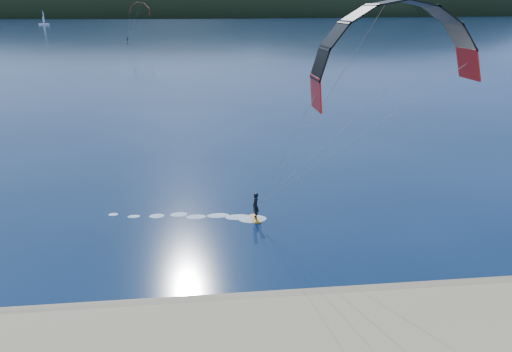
{
  "coord_description": "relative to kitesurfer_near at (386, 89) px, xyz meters",
  "views": [
    {
      "loc": [
        0.75,
        -16.42,
        14.21
      ],
      "look_at": [
        3.73,
        10.0,
        5.0
      ],
      "focal_mm": 34.6,
      "sensor_mm": 36.0,
      "label": 1
    }
  ],
  "objects": [
    {
      "name": "kitesurfer_far",
      "position": [
        -32.98,
        186.11,
        1.34
      ],
      "size": [
        11.3,
        6.73,
        14.0
      ],
      "color": "orange",
      "rests_on": "ground"
    },
    {
      "name": "headland",
      "position": [
        -10.02,
        736.2,
        -9.97
      ],
      "size": [
        1200.0,
        310.0,
        140.0
      ],
      "color": "black",
      "rests_on": "ground"
    },
    {
      "name": "wet_sand",
      "position": [
        -10.65,
        -4.58,
        -9.92
      ],
      "size": [
        220.0,
        2.5,
        0.1
      ],
      "color": "#927855",
      "rests_on": "ground"
    },
    {
      "name": "sailboat",
      "position": [
        -128.39,
        389.23,
        -9.17
      ],
      "size": [
        7.46,
        4.94,
        10.91
      ],
      "color": "white",
      "rests_on": "ground"
    },
    {
      "name": "kitesurfer_near",
      "position": [
        0.0,
        0.0,
        0.0
      ],
      "size": [
        21.94,
        9.28,
        13.6
      ],
      "color": "orange",
      "rests_on": "ground"
    }
  ]
}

